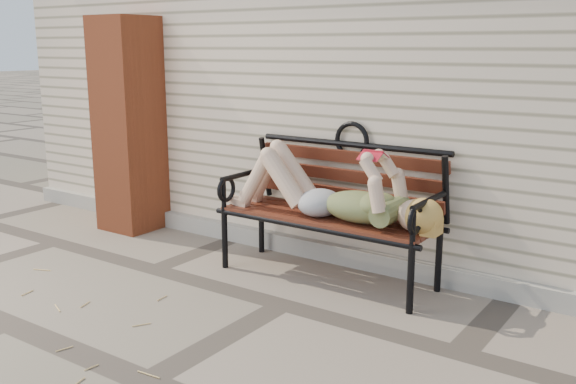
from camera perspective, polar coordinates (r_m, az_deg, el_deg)
The scene contains 6 objects.
ground at distance 4.46m, azimuth -0.48°, elevation -9.98°, with size 80.00×80.00×0.00m, color gray.
house_wall at distance 6.79m, azimuth 14.50°, elevation 10.52°, with size 8.00×4.00×3.00m, color beige.
foundation_strip at distance 5.20m, azimuth 5.72°, elevation -5.76°, with size 8.00×0.10×0.15m, color #A6A296.
brick_pillar at distance 6.26m, azimuth -13.95°, elevation 5.79°, with size 0.50×0.50×2.00m, color #AA4826.
garden_bench at distance 4.84m, azimuth 4.17°, elevation -0.01°, with size 1.80×0.72×1.17m.
reading_woman at distance 4.70m, azimuth 3.45°, elevation 0.11°, with size 1.70×0.39×0.54m.
Camera 1 is at (2.37, -3.36, 1.73)m, focal length 40.00 mm.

